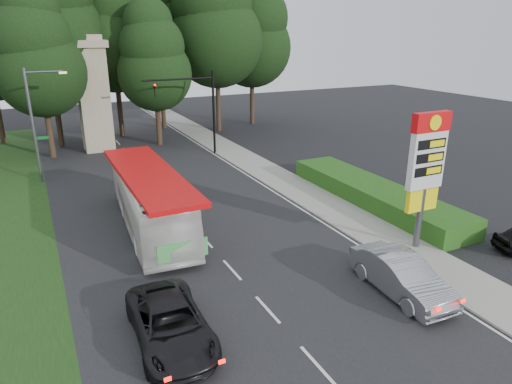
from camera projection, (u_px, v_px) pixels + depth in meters
name	position (u px, v px, depth m)	size (l,w,h in m)	color
ground	(274.00, 317.00, 17.43)	(120.00, 120.00, 0.00)	black
road_surface	(179.00, 211.00, 27.57)	(14.00, 80.00, 0.02)	black
sidewalk_right	(300.00, 190.00, 31.10)	(3.00, 80.00, 0.12)	gray
grass_verge_left	(5.00, 204.00, 28.68)	(5.00, 50.00, 0.02)	#193814
hedge	(374.00, 194.00, 28.79)	(3.00, 14.00, 1.20)	#204813
gas_station_pylon	(427.00, 163.00, 21.47)	(2.10, 0.45, 6.85)	#59595E
traffic_signal_mast	(199.00, 102.00, 38.53)	(6.10, 0.35, 7.20)	black
streetlight_signs	(36.00, 121.00, 31.64)	(2.75, 0.98, 8.00)	#59595E
monument	(93.00, 93.00, 40.25)	(3.00, 3.00, 10.05)	gray
tree_center_left	(42.00, 10.00, 39.23)	(10.08, 10.08, 19.80)	#2D2116
tree_center_right	(111.00, 23.00, 43.76)	(9.24, 9.24, 18.15)	#2D2116
tree_east_near	(158.00, 37.00, 47.98)	(8.12, 8.12, 15.95)	#2D2116
tree_east_mid	(216.00, 20.00, 46.13)	(9.52, 9.52, 18.70)	#2D2116
tree_far_east	(252.00, 31.00, 50.24)	(8.68, 8.68, 17.05)	#2D2116
tree_monument_left	(38.00, 53.00, 36.55)	(7.28, 7.28, 14.30)	#2D2116
tree_monument_right	(154.00, 58.00, 41.16)	(6.72, 6.72, 13.20)	#2D2116
transit_bus	(150.00, 200.00, 24.79)	(2.72, 11.63, 3.24)	white
sedan_silver	(401.00, 275.00, 18.75)	(1.75, 5.03, 1.66)	#A5A6AC
suv_charcoal	(170.00, 323.00, 15.83)	(2.42, 5.24, 1.46)	black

